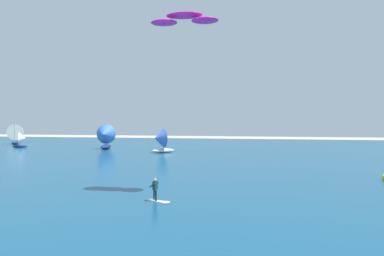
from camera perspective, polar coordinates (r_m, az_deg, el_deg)
The scene contains 7 objects.
ocean at distance 58.77m, azimuth 6.20°, elevation -4.38°, with size 160.00×90.00×0.10m, color navy.
kitesurfer at distance 25.62m, azimuth -5.79°, elevation -10.70°, with size 2.02×1.28×1.67m.
kite at distance 28.35m, azimuth -1.30°, elevation 17.60°, with size 5.46×1.88×0.82m.
sailboat_mid_right at distance 91.67m, azimuth -27.17°, elevation -0.87°, with size 4.20×4.72×5.27m.
sailboat_center_horizon at distance 79.95m, azimuth -26.32°, elevation -1.76°, with size 3.14×2.81×3.53m.
sailboat_far_right at distance 60.75m, azimuth -5.32°, elevation -2.05°, with size 4.34×4.02×4.82m.
sailboat_far_left at distance 69.94m, azimuth -14.25°, elevation -1.35°, with size 4.10×4.79×5.52m.
Camera 1 is at (3.37, -9.18, 6.15)m, focal length 32.19 mm.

